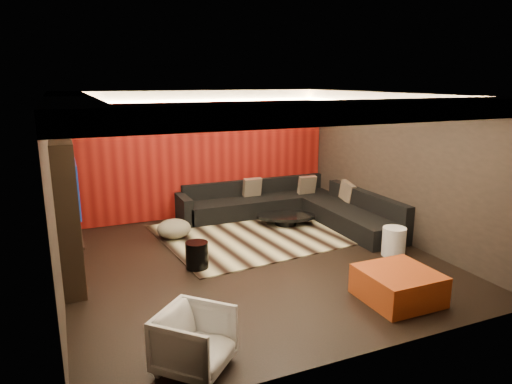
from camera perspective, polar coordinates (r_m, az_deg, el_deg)
name	(u,v)px	position (r m, az deg, el deg)	size (l,w,h in m)	color
floor	(254,261)	(7.89, -0.28, -8.68)	(6.00, 6.00, 0.02)	black
ceiling	(254,93)	(7.29, -0.31, 12.27)	(6.00, 6.00, 0.02)	silver
wall_back	(201,154)	(10.25, -6.91, 4.71)	(6.00, 0.02, 2.80)	black
wall_left	(54,200)	(6.90, -23.98, -0.88)	(0.02, 6.00, 2.80)	black
wall_right	(400,167)	(9.05, 17.57, 2.94)	(0.02, 6.00, 2.80)	black
red_feature_wall	(201,154)	(10.21, -6.84, 4.68)	(5.98, 0.05, 2.78)	#6B0C0A
soffit_back	(203,96)	(9.83, -6.60, 11.89)	(6.00, 0.60, 0.22)	silver
soffit_front	(355,112)	(4.92, 12.25, 9.80)	(6.00, 0.60, 0.22)	silver
soffit_left	(68,104)	(6.71, -22.39, 10.09)	(0.60, 4.80, 0.22)	silver
soffit_right	(392,98)	(8.71, 16.61, 11.18)	(0.60, 4.80, 0.22)	silver
cove_back	(208,101)	(9.51, -5.98, 11.30)	(4.80, 0.08, 0.04)	#FFD899
cove_front	(336,118)	(5.21, 10.02, 9.11)	(4.80, 0.08, 0.04)	#FFD899
cove_left	(96,111)	(6.73, -19.40, 9.58)	(0.08, 4.80, 0.04)	#FFD899
cove_right	(376,104)	(8.50, 14.77, 10.63)	(0.08, 4.80, 0.04)	#FFD899
tv_surround	(67,208)	(7.55, -22.54, -1.90)	(0.30, 2.00, 2.20)	black
tv_screen	(76,185)	(7.47, -21.57, 0.81)	(0.04, 1.30, 0.80)	black
tv_shelf	(81,232)	(7.66, -21.07, -4.66)	(0.04, 1.60, 0.04)	black
rug	(263,232)	(9.30, 0.93, -4.98)	(4.00, 3.00, 0.02)	#BCB489
coffee_table	(286,219)	(9.72, 3.74, -3.45)	(1.25, 1.25, 0.21)	black
drum_stool	(197,255)	(7.55, -7.40, -7.81)	(0.37, 0.37, 0.44)	black
striped_pouf	(174,229)	(9.02, -10.20, -4.54)	(0.65, 0.65, 0.36)	#C4B997
white_side_table	(394,242)	(8.39, 16.84, -5.95)	(0.41, 0.41, 0.51)	silver
orange_ottoman	(398,285)	(6.80, 17.33, -11.07)	(0.97, 0.97, 0.43)	#953313
armchair	(194,341)	(5.11, -7.70, -17.93)	(0.71, 0.73, 0.67)	silver
sectional_sofa	(293,208)	(10.10, 4.65, -1.99)	(3.65, 3.50, 0.75)	black
throw_pillows	(302,188)	(10.43, 5.72, 0.53)	(2.02, 1.59, 0.50)	tan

